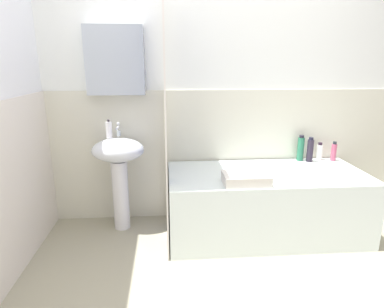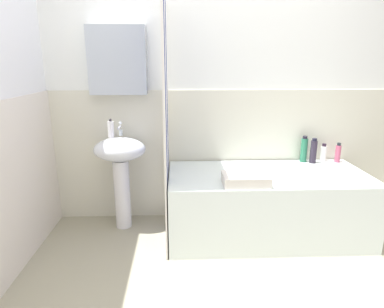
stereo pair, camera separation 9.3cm
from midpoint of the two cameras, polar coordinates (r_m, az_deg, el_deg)
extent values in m
cube|color=#A19B81|center=(2.27, 8.66, -24.32)|extent=(4.80, 5.60, 0.04)
cube|color=white|center=(3.01, 4.12, 11.10)|extent=(3.60, 0.05, 2.40)
cube|color=silver|center=(3.08, 3.99, -0.14)|extent=(3.60, 0.02, 1.20)
cube|color=silver|center=(2.91, -14.14, 15.47)|extent=(0.48, 0.12, 0.56)
cube|color=silver|center=(2.46, -30.84, -6.52)|extent=(0.02, 1.81, 1.20)
cylinder|color=white|center=(2.98, -13.16, -6.99)|extent=(0.14, 0.14, 0.62)
ellipsoid|color=white|center=(2.85, -13.66, 0.66)|extent=(0.44, 0.34, 0.20)
cylinder|color=silver|center=(2.92, -13.52, 3.53)|extent=(0.03, 0.03, 0.05)
cylinder|color=silver|center=(2.86, -13.74, 4.40)|extent=(0.02, 0.10, 0.02)
sphere|color=silver|center=(2.90, -13.63, 5.17)|extent=(0.03, 0.03, 0.03)
cylinder|color=white|center=(2.86, -15.15, 4.04)|extent=(0.05, 0.05, 0.14)
sphere|color=#282328|center=(2.84, -15.26, 5.63)|extent=(0.02, 0.02, 0.02)
cube|color=white|center=(2.89, 11.64, -8.32)|extent=(1.63, 0.75, 0.55)
cube|color=white|center=(2.28, -5.76, 4.56)|extent=(0.01, 0.15, 2.00)
cube|color=navy|center=(2.43, -5.70, 5.23)|extent=(0.01, 0.15, 2.00)
cube|color=white|center=(2.57, -5.64, 5.83)|extent=(0.01, 0.15, 2.00)
cube|color=navy|center=(2.72, -5.59, 6.36)|extent=(0.01, 0.15, 2.00)
cube|color=white|center=(2.87, -5.54, 6.83)|extent=(0.01, 0.15, 2.00)
cylinder|color=#C1506D|center=(3.30, 22.65, 0.26)|extent=(0.05, 0.05, 0.16)
cylinder|color=#23292F|center=(3.28, 22.82, 1.79)|extent=(0.03, 0.03, 0.02)
cylinder|color=white|center=(3.28, 20.50, 0.26)|extent=(0.05, 0.05, 0.14)
cylinder|color=#2C1D2B|center=(3.26, 20.64, 1.67)|extent=(0.04, 0.04, 0.02)
cylinder|color=#2D2533|center=(3.18, 19.03, 0.53)|extent=(0.06, 0.06, 0.20)
cylinder|color=black|center=(3.16, 19.21, 2.53)|extent=(0.04, 0.04, 0.02)
cylinder|color=#287150|center=(3.19, 17.55, 0.80)|extent=(0.06, 0.06, 0.22)
cylinder|color=black|center=(3.16, 17.72, 2.91)|extent=(0.04, 0.04, 0.02)
cube|color=silver|center=(2.50, 8.30, -4.28)|extent=(0.34, 0.22, 0.08)
camera|label=1|loc=(0.05, -91.05, -0.29)|focal=30.70mm
camera|label=2|loc=(0.05, 88.95, 0.29)|focal=30.70mm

